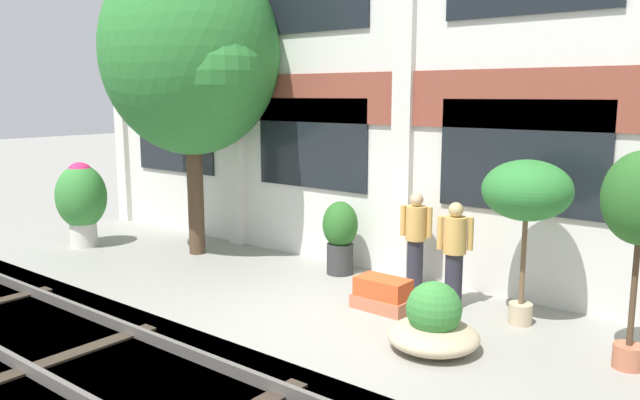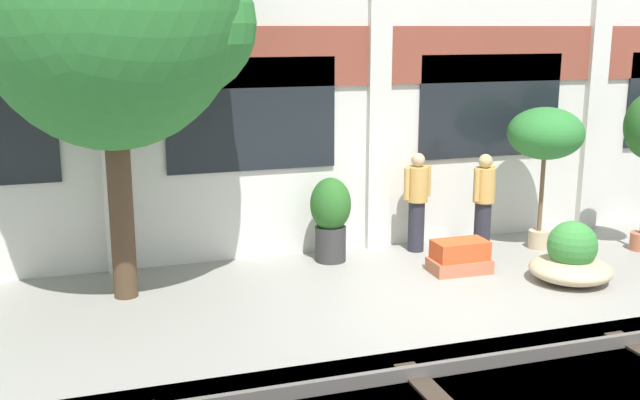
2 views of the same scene
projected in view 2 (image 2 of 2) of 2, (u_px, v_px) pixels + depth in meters
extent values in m
plane|color=gray|center=(452.00, 301.00, 9.88)|extent=(80.00, 80.00, 0.00)
cube|color=brown|center=(378.00, 56.00, 11.66)|extent=(16.29, 0.06, 0.90)
cube|color=black|center=(252.00, 115.00, 11.22)|extent=(2.61, 0.04, 1.70)
cube|color=black|center=(491.00, 106.00, 12.45)|extent=(2.61, 0.04, 1.70)
cube|color=#605B56|center=(535.00, 354.00, 8.10)|extent=(24.29, 0.07, 0.15)
cylinder|color=#4C3826|center=(120.00, 192.00, 9.74)|extent=(0.32, 0.32, 2.89)
sphere|color=#2D7A33|center=(37.00, 23.00, 9.18)|extent=(1.88, 1.88, 1.88)
sphere|color=#2D7A33|center=(181.00, 23.00, 9.33)|extent=(1.88, 1.88, 1.88)
cylinder|color=#333333|center=(330.00, 244.00, 11.53)|extent=(0.48, 0.48, 0.55)
ellipsoid|color=#286023|center=(331.00, 204.00, 11.39)|extent=(0.63, 0.63, 0.82)
cube|color=#B76647|center=(459.00, 265.00, 11.03)|extent=(0.89, 0.52, 0.20)
cube|color=#E04C23|center=(460.00, 250.00, 10.98)|extent=(0.79, 0.45, 0.28)
ellipsoid|color=tan|center=(570.00, 269.00, 10.62)|extent=(1.16, 1.16, 0.35)
sphere|color=#388438|center=(572.00, 245.00, 10.54)|extent=(0.70, 0.70, 0.70)
cylinder|color=tan|center=(538.00, 239.00, 12.23)|extent=(0.33, 0.33, 0.30)
cylinder|color=brown|center=(542.00, 188.00, 12.03)|extent=(0.07, 0.07, 1.43)
ellipsoid|color=#2D7A33|center=(546.00, 133.00, 11.83)|extent=(1.20, 1.20, 0.83)
cylinder|color=#282833|center=(416.00, 226.00, 12.02)|extent=(0.26, 0.26, 0.82)
cylinder|color=tan|center=(417.00, 184.00, 11.87)|extent=(0.34, 0.34, 0.56)
sphere|color=tan|center=(418.00, 160.00, 11.78)|extent=(0.22, 0.22, 0.22)
cylinder|color=tan|center=(407.00, 184.00, 11.74)|extent=(0.09, 0.09, 0.50)
cylinder|color=tan|center=(428.00, 181.00, 11.98)|extent=(0.09, 0.09, 0.50)
cylinder|color=#282833|center=(482.00, 228.00, 11.87)|extent=(0.26, 0.26, 0.84)
cylinder|color=tan|center=(484.00, 185.00, 11.71)|extent=(0.34, 0.34, 0.55)
sphere|color=tan|center=(485.00, 161.00, 11.62)|extent=(0.22, 0.22, 0.22)
cylinder|color=tan|center=(477.00, 186.00, 11.55)|extent=(0.09, 0.09, 0.49)
cylinder|color=tan|center=(492.00, 181.00, 11.86)|extent=(0.09, 0.09, 0.49)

